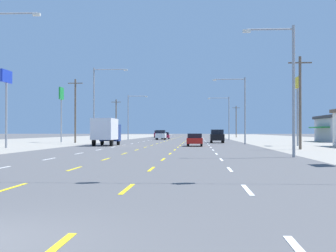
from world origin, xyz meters
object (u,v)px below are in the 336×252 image
object	(u,v)px
box_truck_far_left_near	(106,130)
hatchback_inner_left_far	(165,136)
streetlight_left_row_1	(97,100)
streetlight_right_row_1	(241,105)
suv_far_right_mid	(217,136)
sedan_inner_right_nearest	(195,140)
suv_far_left_farther	(158,134)
pole_sign_right_row_1	(297,93)
streetlight_right_row_0	(288,81)
suv_inner_left_midfar	(161,135)
streetlight_left_row_2	(130,114)
pole_sign_left_row_2	(61,101)
streetlight_right_row_2	(226,114)
pole_sign_left_row_1	(6,87)

from	to	relation	value
box_truck_far_left_near	hatchback_inner_left_far	size ratio (longest dim) A/B	1.85
streetlight_left_row_1	streetlight_right_row_1	distance (m)	19.34
suv_far_right_mid	hatchback_inner_left_far	size ratio (longest dim) A/B	1.26
sedan_inner_right_nearest	suv_far_left_farther	bearing A→B (deg)	97.80
hatchback_inner_left_far	pole_sign_right_row_1	world-z (taller)	pole_sign_right_row_1
suv_far_left_farther	streetlight_right_row_0	size ratio (longest dim) A/B	0.56
suv_far_left_farther	streetlight_right_row_1	size ratio (longest dim) A/B	0.55
streetlight_right_row_0	streetlight_right_row_1	bearing A→B (deg)	90.27
box_truck_far_left_near	streetlight_left_row_1	xyz separation A→B (m)	(-2.54, 7.08, 4.18)
suv_inner_left_midfar	streetlight_right_row_0	xyz separation A→B (m)	(13.45, -66.81, 3.99)
box_truck_far_left_near	streetlight_left_row_2	size ratio (longest dim) A/B	0.79
streetlight_right_row_1	sedan_inner_right_nearest	bearing A→B (deg)	-125.25
streetlight_right_row_0	sedan_inner_right_nearest	bearing A→B (deg)	104.86
pole_sign_left_row_2	streetlight_right_row_2	bearing A→B (deg)	38.86
sedan_inner_right_nearest	suv_inner_left_midfar	size ratio (longest dim) A/B	0.92
pole_sign_left_row_1	streetlight_right_row_2	xyz separation A→B (m)	(25.47, 48.39, -1.12)
sedan_inner_right_nearest	streetlight_right_row_1	world-z (taller)	streetlight_right_row_1
suv_far_right_mid	streetlight_left_row_2	xyz separation A→B (m)	(-16.48, 24.74, 4.28)
streetlight_left_row_1	streetlight_left_row_2	world-z (taller)	streetlight_left_row_1
suv_far_left_farther	streetlight_left_row_2	bearing A→B (deg)	-94.98
box_truck_far_left_near	pole_sign_right_row_1	distance (m)	23.27
suv_inner_left_midfar	suv_far_left_farther	world-z (taller)	same
pole_sign_right_row_1	streetlight_left_row_2	distance (m)	46.40
streetlight_left_row_1	suv_inner_left_midfar	bearing A→B (deg)	80.08
sedan_inner_right_nearest	pole_sign_left_row_1	world-z (taller)	pole_sign_left_row_1
sedan_inner_right_nearest	suv_far_right_mid	world-z (taller)	suv_far_right_mid
hatchback_inner_left_far	pole_sign_right_row_1	distance (m)	53.85
box_truck_far_left_near	streetlight_right_row_2	world-z (taller)	streetlight_right_row_2
sedan_inner_right_nearest	streetlight_right_row_0	size ratio (longest dim) A/B	0.52
suv_far_left_farther	pole_sign_right_row_1	distance (m)	76.38
box_truck_far_left_near	streetlight_right_row_2	bearing A→B (deg)	66.96
suv_far_right_mid	pole_sign_left_row_2	xyz separation A→B (m)	(-24.36, 2.77, 5.56)
hatchback_inner_left_far	suv_far_left_farther	world-z (taller)	suv_far_left_farther
pole_sign_left_row_2	streetlight_right_row_1	xyz separation A→B (m)	(27.27, -10.41, -1.35)
streetlight_left_row_1	pole_sign_right_row_1	bearing A→B (deg)	-14.18
sedan_inner_right_nearest	hatchback_inner_left_far	world-z (taller)	hatchback_inner_left_far
streetlight_right_row_1	hatchback_inner_left_far	bearing A→B (deg)	106.54
box_truck_far_left_near	hatchback_inner_left_far	xyz separation A→B (m)	(3.82, 50.75, -1.05)
suv_far_right_mid	pole_sign_left_row_2	bearing A→B (deg)	173.51
pole_sign_left_row_2	streetlight_left_row_2	bearing A→B (deg)	70.26
box_truck_far_left_near	suv_far_left_farther	size ratio (longest dim) A/B	1.47
suv_inner_left_midfar	streetlight_right_row_2	distance (m)	14.06
suv_far_right_mid	sedan_inner_right_nearest	bearing A→B (deg)	-101.20
sedan_inner_right_nearest	hatchback_inner_left_far	distance (m)	52.79
streetlight_right_row_0	streetlight_right_row_2	distance (m)	64.74
streetlight_right_row_0	streetlight_right_row_2	size ratio (longest dim) A/B	1.01
streetlight_right_row_0	streetlight_left_row_2	size ratio (longest dim) A/B	0.96
suv_far_left_farther	pole_sign_left_row_1	world-z (taller)	pole_sign_left_row_1
box_truck_far_left_near	pole_sign_right_row_1	xyz separation A→B (m)	(22.85, 0.67, 4.40)
suv_far_right_mid	streetlight_right_row_2	world-z (taller)	streetlight_right_row_2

